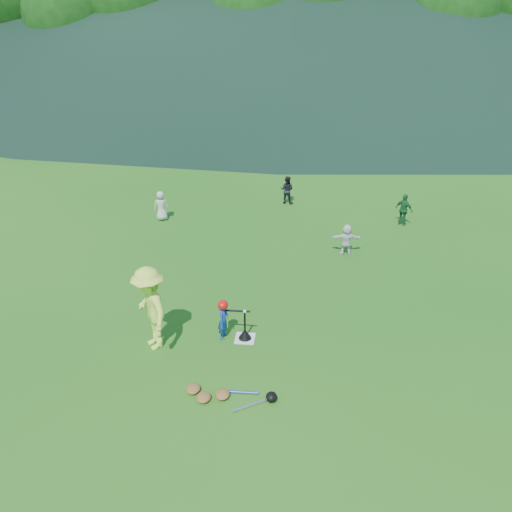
{
  "coord_description": "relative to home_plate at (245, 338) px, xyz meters",
  "views": [
    {
      "loc": [
        1.2,
        -9.36,
        6.71
      ],
      "look_at": [
        0.0,
        2.5,
        0.9
      ],
      "focal_mm": 35.0,
      "sensor_mm": 36.0,
      "label": 1
    }
  ],
  "objects": [
    {
      "name": "fielder_a",
      "position": [
        -3.86,
        6.99,
        0.52
      ],
      "size": [
        0.61,
        0.5,
        1.07
      ],
      "primitive_type": "imported",
      "rotation": [
        0.0,
        0.0,
        3.5
      ],
      "color": "silver",
      "rests_on": "ground"
    },
    {
      "name": "fielder_d",
      "position": [
        2.55,
        4.77,
        0.48
      ],
      "size": [
        0.93,
        0.36,
        0.98
      ],
      "primitive_type": "imported",
      "rotation": [
        0.0,
        0.0,
        3.22
      ],
      "color": "white",
      "rests_on": "ground"
    },
    {
      "name": "batter_child",
      "position": [
        -0.49,
        0.01,
        0.46
      ],
      "size": [
        0.28,
        0.38,
        0.95
      ],
      "primitive_type": "imported",
      "rotation": [
        0.0,
        0.0,
        1.41
      ],
      "color": "#153C93",
      "rests_on": "ground"
    },
    {
      "name": "batting_tee",
      "position": [
        0.0,
        0.0,
        0.12
      ],
      "size": [
        0.3,
        0.3,
        0.68
      ],
      "color": "black",
      "rests_on": "home_plate"
    },
    {
      "name": "baseball",
      "position": [
        0.0,
        0.0,
        0.73
      ],
      "size": [
        0.08,
        0.08,
        0.08
      ],
      "primitive_type": "sphere",
      "color": "white",
      "rests_on": "batting_tee"
    },
    {
      "name": "batter_gear",
      "position": [
        -0.47,
        0.01,
        0.84
      ],
      "size": [
        0.73,
        0.26,
        0.31
      ],
      "color": "red",
      "rests_on": "ground"
    },
    {
      "name": "fielder_b",
      "position": [
        0.53,
        9.19,
        0.54
      ],
      "size": [
        0.62,
        0.54,
        1.09
      ],
      "primitive_type": "imported",
      "rotation": [
        0.0,
        0.0,
        2.88
      ],
      "color": "black",
      "rests_on": "ground"
    },
    {
      "name": "equipment_pile",
      "position": [
        -0.2,
        -1.96,
        0.06
      ],
      "size": [
        1.8,
        0.7,
        0.19
      ],
      "color": "olive",
      "rests_on": "ground"
    },
    {
      "name": "home_plate",
      "position": [
        0.0,
        0.0,
        0.0
      ],
      "size": [
        0.45,
        0.45,
        0.02
      ],
      "primitive_type": "cube",
      "color": "silver",
      "rests_on": "ground"
    },
    {
      "name": "ground",
      "position": [
        0.0,
        0.0,
        -0.01
      ],
      "size": [
        120.0,
        120.0,
        0.0
      ],
      "primitive_type": "plane",
      "color": "#175C15",
      "rests_on": "ground"
    },
    {
      "name": "outfield_fence",
      "position": [
        0.0,
        28.0,
        0.69
      ],
      "size": [
        70.07,
        0.08,
        1.33
      ],
      "color": "gray",
      "rests_on": "ground"
    },
    {
      "name": "adult_coach",
      "position": [
        -2.0,
        -0.46,
        0.96
      ],
      "size": [
        1.32,
        1.44,
        1.95
      ],
      "primitive_type": "imported",
      "rotation": [
        0.0,
        0.0,
        -0.95
      ],
      "color": "#CFF849",
      "rests_on": "ground"
    },
    {
      "name": "fielder_c",
      "position": [
        4.69,
        7.37,
        0.55
      ],
      "size": [
        0.68,
        0.63,
        1.12
      ],
      "primitive_type": "imported",
      "rotation": [
        0.0,
        0.0,
        2.46
      ],
      "color": "#1A582B",
      "rests_on": "ground"
    }
  ]
}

